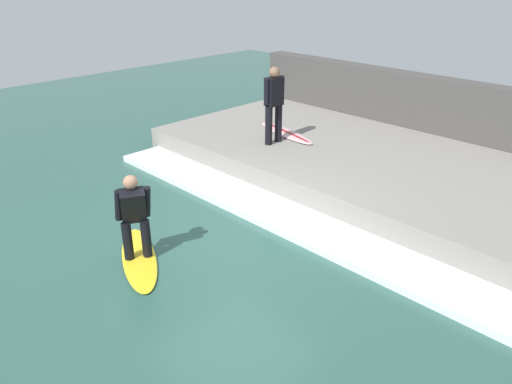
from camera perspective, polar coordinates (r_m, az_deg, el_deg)
The scene contains 8 objects.
ground_plane at distance 8.34m, azimuth -2.41°, elevation -5.37°, with size 28.00×28.00×0.00m, color #2D564C.
concrete_ledge at distance 10.86m, azimuth 12.32°, elevation 3.00°, with size 4.40×9.36×0.52m, color gray.
back_wall at distance 12.71m, azimuth 18.80°, elevation 8.46°, with size 0.50×9.83×1.79m, color #474442.
wave_foam_crest at distance 8.98m, azimuth 2.64°, elevation -2.59°, with size 0.97×8.89×0.13m, color silver.
surfboard_riding at distance 7.97m, azimuth -13.22°, elevation -7.39°, with size 1.34×1.94×0.06m.
surfer_riding at distance 7.59m, azimuth -13.78°, elevation -2.36°, with size 0.50×0.51×1.36m.
surfer_waiting_near at distance 10.92m, azimuth 2.07°, elevation 10.34°, with size 0.56×0.24×1.67m.
surfboard_waiting_near at distance 11.79m, azimuth 3.41°, elevation 6.79°, with size 0.88×2.01×0.07m.
Camera 1 is at (-4.84, -5.35, 4.19)m, focal length 35.00 mm.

